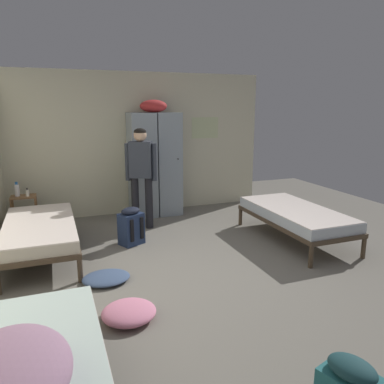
{
  "coord_description": "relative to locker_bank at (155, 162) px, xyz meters",
  "views": [
    {
      "loc": [
        -1.56,
        -3.8,
        1.96
      ],
      "look_at": [
        0.0,
        0.3,
        0.95
      ],
      "focal_mm": 34.91,
      "sensor_mm": 36.0,
      "label": 1
    }
  ],
  "objects": [
    {
      "name": "ground_plane",
      "position": [
        -0.19,
        -2.68,
        -0.97
      ],
      "size": [
        9.48,
        9.48,
        0.0
      ],
      "primitive_type": "plane",
      "color": "slate"
    },
    {
      "name": "room_backdrop",
      "position": [
        -1.49,
        -1.35,
        0.31
      ],
      "size": [
        4.76,
        5.99,
        2.56
      ],
      "color": "beige",
      "rests_on": "ground_plane"
    },
    {
      "name": "locker_bank",
      "position": [
        0.0,
        0.0,
        0.0
      ],
      "size": [
        0.9,
        0.55,
        2.07
      ],
      "color": "#8C99A3",
      "rests_on": "ground_plane"
    },
    {
      "name": "shelf_unit",
      "position": [
        -2.21,
        -0.16,
        -0.62
      ],
      "size": [
        0.38,
        0.3,
        0.57
      ],
      "color": "brown",
      "rests_on": "ground_plane"
    },
    {
      "name": "bed_left_rear",
      "position": [
        -1.96,
        -1.44,
        -0.59
      ],
      "size": [
        0.9,
        1.9,
        0.49
      ],
      "color": "#473828",
      "rests_on": "ground_plane"
    },
    {
      "name": "bed_left_front",
      "position": [
        -1.96,
        -4.4,
        -0.59
      ],
      "size": [
        0.9,
        1.9,
        0.49
      ],
      "color": "#473828",
      "rests_on": "ground_plane"
    },
    {
      "name": "bed_right",
      "position": [
        1.58,
        -2.06,
        -0.59
      ],
      "size": [
        0.9,
        1.9,
        0.49
      ],
      "color": "#473828",
      "rests_on": "ground_plane"
    },
    {
      "name": "bedding_heap",
      "position": [
        -2.03,
        -4.61,
        -0.34
      ],
      "size": [
        0.62,
        0.8,
        0.28
      ],
      "color": "gray",
      "rests_on": "bed_left_front"
    },
    {
      "name": "person_traveler",
      "position": [
        -0.41,
        -0.69,
        0.01
      ],
      "size": [
        0.48,
        0.33,
        1.63
      ],
      "color": "black",
      "rests_on": "ground_plane"
    },
    {
      "name": "water_bottle",
      "position": [
        -2.29,
        -0.14,
        -0.3
      ],
      "size": [
        0.07,
        0.07,
        0.23
      ],
      "color": "white",
      "rests_on": "shelf_unit"
    },
    {
      "name": "lotion_bottle",
      "position": [
        -2.14,
        -0.2,
        -0.34
      ],
      "size": [
        0.05,
        0.05,
        0.13
      ],
      "color": "white",
      "rests_on": "shelf_unit"
    },
    {
      "name": "backpack_navy",
      "position": [
        -0.75,
        -1.36,
        -0.71
      ],
      "size": [
        0.39,
        0.4,
        0.55
      ],
      "color": "navy",
      "rests_on": "ground_plane"
    },
    {
      "name": "clothes_pile_denim",
      "position": [
        -1.27,
        -2.45,
        -0.93
      ],
      "size": [
        0.54,
        0.45,
        0.09
      ],
      "color": "#42567A",
      "rests_on": "ground_plane"
    },
    {
      "name": "clothes_pile_pink",
      "position": [
        -1.18,
        -3.32,
        -0.9
      ],
      "size": [
        0.51,
        0.5,
        0.14
      ],
      "color": "pink",
      "rests_on": "ground_plane"
    }
  ]
}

